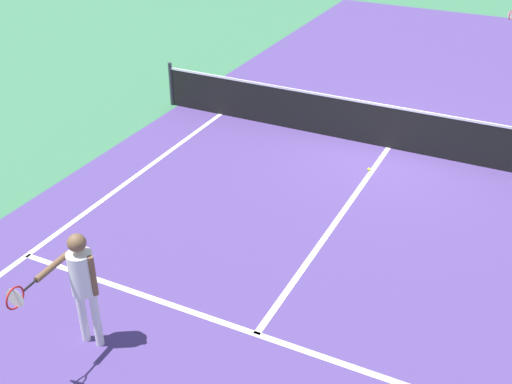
{
  "coord_description": "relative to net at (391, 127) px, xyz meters",
  "views": [
    {
      "loc": [
        2.86,
        -12.2,
        5.99
      ],
      "look_at": [
        -0.95,
        -4.49,
        1.0
      ],
      "focal_mm": 44.49,
      "sensor_mm": 36.0,
      "label": 1
    }
  ],
  "objects": [
    {
      "name": "line_center_service",
      "position": [
        0.0,
        -3.2,
        -0.49
      ],
      "size": [
        0.1,
        6.4,
        0.01
      ],
      "primitive_type": "cube",
      "color": "white",
      "rests_on": "ground_plane"
    },
    {
      "name": "ground_plane",
      "position": [
        0.0,
        0.0,
        -0.49
      ],
      "size": [
        60.0,
        60.0,
        0.0
      ],
      "primitive_type": "plane",
      "color": "#38724C"
    },
    {
      "name": "line_sideline_left",
      "position": [
        -4.11,
        -5.95,
        -0.49
      ],
      "size": [
        0.1,
        11.89,
        0.01
      ],
      "primitive_type": "cube",
      "color": "white",
      "rests_on": "ground_plane"
    },
    {
      "name": "player_near",
      "position": [
        -1.9,
        -7.52,
        0.58
      ],
      "size": [
        0.46,
        1.24,
        1.72
      ],
      "color": "white",
      "rests_on": "ground_plane"
    },
    {
      "name": "line_service_near",
      "position": [
        0.0,
        -6.4,
        -0.49
      ],
      "size": [
        8.22,
        0.1,
        0.01
      ],
      "primitive_type": "cube",
      "color": "white",
      "rests_on": "ground_plane"
    },
    {
      "name": "tennis_ball_near_net",
      "position": [
        -0.06,
        -1.19,
        -0.46
      ],
      "size": [
        0.07,
        0.07,
        0.07
      ],
      "primitive_type": "sphere",
      "color": "#CCE033",
      "rests_on": "ground_plane"
    },
    {
      "name": "court_surface_inbounds",
      "position": [
        0.0,
        0.0,
        -0.49
      ],
      "size": [
        10.62,
        24.4,
        0.0
      ],
      "primitive_type": "cube",
      "color": "#4C387A",
      "rests_on": "ground_plane"
    },
    {
      "name": "net",
      "position": [
        0.0,
        0.0,
        0.0
      ],
      "size": [
        11.03,
        0.09,
        1.07
      ],
      "color": "#33383D",
      "rests_on": "ground_plane"
    }
  ]
}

